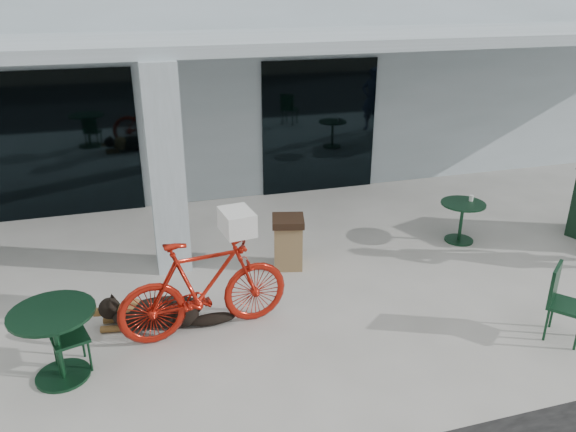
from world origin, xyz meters
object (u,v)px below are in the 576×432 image
object	(u,v)px
bicycle	(204,286)
dog	(158,310)
cafe_chair_far_a	(568,305)
cafe_table_near	(58,345)
trash_receptacle	(288,242)
cafe_chair_near	(69,337)
cafe_table_far	(461,222)

from	to	relation	value
bicycle	dog	distance (m)	0.77
dog	cafe_chair_far_a	size ratio (longest dim) A/B	1.38
bicycle	cafe_table_near	world-z (taller)	bicycle
cafe_chair_far_a	trash_receptacle	xyz separation A→B (m)	(-2.72, 2.80, -0.07)
cafe_chair_near	trash_receptacle	world-z (taller)	cafe_chair_near
bicycle	dog	size ratio (longest dim) A/B	1.63
cafe_table_near	cafe_chair_near	bearing A→B (deg)	47.66
bicycle	cafe_chair_near	distance (m)	1.62
cafe_table_far	cafe_table_near	bearing A→B (deg)	-163.03
bicycle	cafe_table_far	size ratio (longest dim) A/B	2.90
bicycle	trash_receptacle	distance (m)	2.05
cafe_chair_near	cafe_table_far	size ratio (longest dim) A/B	1.15
cafe_chair_far_a	dog	bearing A→B (deg)	121.45
cafe_table_far	bicycle	bearing A→B (deg)	-162.20
cafe_table_far	trash_receptacle	bearing A→B (deg)	-178.88
cafe_chair_near	cafe_chair_far_a	bearing A→B (deg)	-27.34
cafe_table_near	cafe_chair_near	world-z (taller)	cafe_table_near
bicycle	cafe_table_far	distance (m)	4.78
cafe_chair_near	cafe_table_far	world-z (taller)	cafe_chair_near
cafe_chair_near	trash_receptacle	xyz separation A→B (m)	(3.06, 1.72, -0.02)
cafe_chair_near	cafe_table_near	bearing A→B (deg)	-149.07
cafe_chair_near	trash_receptacle	distance (m)	3.51
cafe_table_far	trash_receptacle	size ratio (longest dim) A/B	0.91
bicycle	dog	world-z (taller)	bicycle
cafe_chair_near	trash_receptacle	bearing A→B (deg)	12.61
cafe_table_near	cafe_table_far	distance (m)	6.52
bicycle	trash_receptacle	size ratio (longest dim) A/B	2.63
cafe_table_near	trash_receptacle	size ratio (longest dim) A/B	1.12
dog	cafe_table_near	bearing A→B (deg)	-137.46
cafe_table_near	trash_receptacle	distance (m)	3.67
cafe_table_near	cafe_chair_far_a	distance (m)	5.97
cafe_table_far	trash_receptacle	distance (m)	3.06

